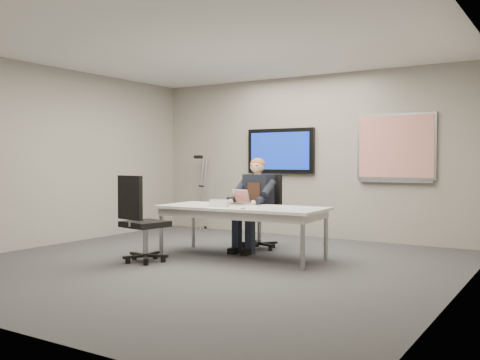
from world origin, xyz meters
The scene contains 15 objects.
floor centered at (0.00, 0.00, 0.00)m, with size 6.00×6.00×0.02m, color #3C3C3F.
ceiling centered at (0.00, 0.00, 2.80)m, with size 6.00×6.00×0.02m, color white.
wall_back centered at (0.00, 3.00, 1.40)m, with size 6.00×0.02×2.80m, color gray.
wall_left centered at (-3.00, 0.00, 1.40)m, with size 0.02×6.00×2.80m, color gray.
wall_right centered at (3.00, 0.00, 1.40)m, with size 0.02×6.00×2.80m, color gray.
conference_table centered at (0.13, 0.62, 0.62)m, with size 2.32×1.06×0.70m.
tv_display centered at (-0.50, 2.95, 1.50)m, with size 1.30×0.09×0.80m.
whiteboard centered at (1.55, 2.97, 1.53)m, with size 1.25×0.08×1.10m.
office_chair_far centered at (-0.02, 1.43, 0.35)m, with size 0.66×0.66×1.12m.
office_chair_near centered at (-0.78, -0.35, 0.35)m, with size 0.62×0.62×1.13m.
seated_person centered at (-0.03, 1.18, 0.55)m, with size 0.44×0.75×1.36m.
crutch centered at (-2.13, 2.81, 0.73)m, with size 0.20×0.32×1.46m, color #989A9F, non-canonical shape.
laptop centered at (-0.06, 0.85, 0.76)m, with size 0.34×0.35×0.21m.
name_tent centered at (-0.08, 0.39, 0.75)m, with size 0.25×0.07×0.10m, color silver, non-canonical shape.
pen centered at (0.34, 0.33, 0.71)m, with size 0.01×0.01×0.13m, color black.
Camera 1 is at (3.96, -5.52, 1.31)m, focal length 40.00 mm.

